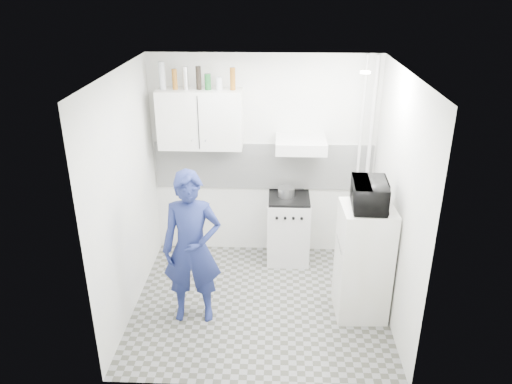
{
  "coord_description": "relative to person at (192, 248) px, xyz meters",
  "views": [
    {
      "loc": [
        0.15,
        -4.68,
        3.44
      ],
      "look_at": [
        -0.05,
        0.3,
        1.25
      ],
      "focal_mm": 35.0,
      "sensor_mm": 36.0,
      "label": 1
    }
  ],
  "objects": [
    {
      "name": "stove",
      "position": [
        1.02,
        1.25,
        -0.42
      ],
      "size": [
        0.53,
        0.53,
        0.85
      ],
      "primitive_type": "cube",
      "color": "silver",
      "rests_on": "floor"
    },
    {
      "name": "backsplash",
      "position": [
        0.69,
        1.48,
        0.36
      ],
      "size": [
        2.74,
        0.03,
        0.6
      ],
      "primitive_type": "cube",
      "color": "white",
      "rests_on": "wall_back"
    },
    {
      "name": "upper_cabinet",
      "position": [
        -0.06,
        1.32,
        1.01
      ],
      "size": [
        1.0,
        0.35,
        0.7
      ],
      "primitive_type": "cube",
      "color": "beige",
      "rests_on": "wall_back"
    },
    {
      "name": "fridge",
      "position": [
        1.79,
        0.15,
        -0.2
      ],
      "size": [
        0.55,
        0.55,
        1.28
      ],
      "primitive_type": "cube",
      "rotation": [
        0.0,
        0.0,
        0.04
      ],
      "color": "beige",
      "rests_on": "floor"
    },
    {
      "name": "pipe_a",
      "position": [
        1.99,
        1.42,
        0.46
      ],
      "size": [
        0.05,
        0.05,
        2.6
      ],
      "primitive_type": "cylinder",
      "color": "silver",
      "rests_on": "floor"
    },
    {
      "name": "bottle_b",
      "position": [
        -0.34,
        1.32,
        1.47
      ],
      "size": [
        0.06,
        0.06,
        0.24
      ],
      "primitive_type": "cylinder",
      "color": "brown",
      "rests_on": "upper_cabinet"
    },
    {
      "name": "canister_b",
      "position": [
        0.18,
        1.32,
        1.43
      ],
      "size": [
        0.08,
        0.08,
        0.15
      ],
      "primitive_type": "cylinder",
      "color": "#B2B7BC",
      "rests_on": "upper_cabinet"
    },
    {
      "name": "person",
      "position": [
        0.0,
        0.0,
        0.0
      ],
      "size": [
        0.64,
        0.44,
        1.69
      ],
      "primitive_type": "imported",
      "rotation": [
        0.0,
        0.0,
        0.06
      ],
      "color": "navy",
      "rests_on": "floor"
    },
    {
      "name": "wall_left",
      "position": [
        -0.71,
        0.25,
        0.46
      ],
      "size": [
        0.0,
        2.6,
        2.6
      ],
      "primitive_type": "plane",
      "rotation": [
        1.57,
        0.0,
        1.57
      ],
      "color": "silver",
      "rests_on": "floor"
    },
    {
      "name": "bottle_a",
      "position": [
        -0.48,
        1.32,
        1.51
      ],
      "size": [
        0.07,
        0.07,
        0.31
      ],
      "primitive_type": "cylinder",
      "color": "#B2B7BC",
      "rests_on": "upper_cabinet"
    },
    {
      "name": "bottle_e",
      "position": [
        0.34,
        1.32,
        1.48
      ],
      "size": [
        0.06,
        0.06,
        0.26
      ],
      "primitive_type": "cylinder",
      "color": "brown",
      "rests_on": "upper_cabinet"
    },
    {
      "name": "range_hood",
      "position": [
        1.14,
        1.25,
        0.73
      ],
      "size": [
        0.6,
        0.5,
        0.14
      ],
      "primitive_type": "cube",
      "color": "silver",
      "rests_on": "wall_back"
    },
    {
      "name": "pipe_b",
      "position": [
        1.87,
        1.42,
        0.46
      ],
      "size": [
        0.04,
        0.04,
        2.6
      ],
      "primitive_type": "cylinder",
      "color": "silver",
      "rests_on": "floor"
    },
    {
      "name": "bottle_d",
      "position": [
        -0.06,
        1.32,
        1.49
      ],
      "size": [
        0.06,
        0.06,
        0.27
      ],
      "primitive_type": "cylinder",
      "color": "black",
      "rests_on": "upper_cabinet"
    },
    {
      "name": "floor",
      "position": [
        0.69,
        0.25,
        -0.84
      ],
      "size": [
        2.8,
        2.8,
        0.0
      ],
      "primitive_type": "plane",
      "color": "slate",
      "rests_on": "ground"
    },
    {
      "name": "wall_right",
      "position": [
        2.09,
        0.25,
        0.46
      ],
      "size": [
        0.0,
        2.6,
        2.6
      ],
      "primitive_type": "plane",
      "rotation": [
        1.57,
        0.0,
        -1.57
      ],
      "color": "silver",
      "rests_on": "floor"
    },
    {
      "name": "stove_top",
      "position": [
        1.02,
        1.25,
        0.02
      ],
      "size": [
        0.51,
        0.51,
        0.03
      ],
      "primitive_type": "cube",
      "color": "black",
      "rests_on": "stove"
    },
    {
      "name": "ceiling",
      "position": [
        0.69,
        0.25,
        1.76
      ],
      "size": [
        2.8,
        2.8,
        0.0
      ],
      "primitive_type": "plane",
      "color": "white",
      "rests_on": "wall_back"
    },
    {
      "name": "bottle_c",
      "position": [
        -0.21,
        1.32,
        1.49
      ],
      "size": [
        0.06,
        0.06,
        0.26
      ],
      "primitive_type": "cylinder",
      "color": "silver",
      "rests_on": "upper_cabinet"
    },
    {
      "name": "canister_a",
      "position": [
        0.05,
        1.32,
        1.45
      ],
      "size": [
        0.07,
        0.07,
        0.18
      ],
      "primitive_type": "cylinder",
      "color": "#144C1E",
      "rests_on": "upper_cabinet"
    },
    {
      "name": "wall_back",
      "position": [
        0.69,
        1.5,
        0.46
      ],
      "size": [
        2.8,
        0.0,
        2.8
      ],
      "primitive_type": "plane",
      "rotation": [
        1.57,
        0.0,
        0.0
      ],
      "color": "silver",
      "rests_on": "floor"
    },
    {
      "name": "ceiling_spot_fixture",
      "position": [
        1.69,
        0.45,
        1.73
      ],
      "size": [
        0.1,
        0.1,
        0.02
      ],
      "primitive_type": "cylinder",
      "color": "white",
      "rests_on": "ceiling"
    },
    {
      "name": "microwave",
      "position": [
        1.79,
        0.15,
        0.57
      ],
      "size": [
        0.52,
        0.37,
        0.28
      ],
      "primitive_type": "imported",
      "rotation": [
        0.0,
        0.0,
        1.52
      ],
      "color": "black",
      "rests_on": "fridge"
    },
    {
      "name": "saucepan",
      "position": [
        0.99,
        1.29,
        0.1
      ],
      "size": [
        0.21,
        0.21,
        0.11
      ],
      "primitive_type": "cylinder",
      "color": "silver",
      "rests_on": "stove_top"
    }
  ]
}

